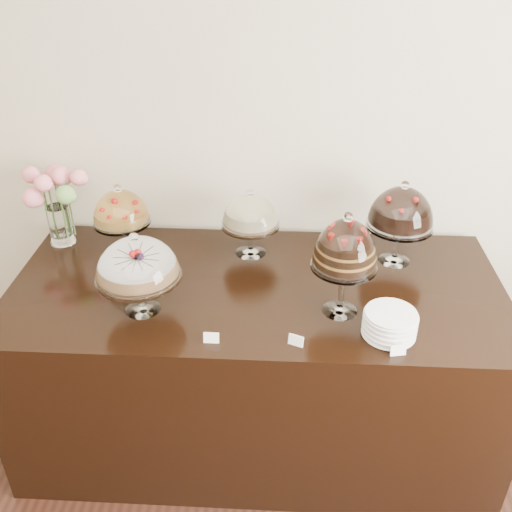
# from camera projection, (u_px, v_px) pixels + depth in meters

# --- Properties ---
(wall_back) EXTENTS (5.00, 0.04, 3.00)m
(wall_back) POSITION_uv_depth(u_px,v_px,m) (280.00, 115.00, 2.70)
(wall_back) COLOR beige
(wall_back) RESTS_ON ground
(display_counter) EXTENTS (2.20, 1.00, 0.90)m
(display_counter) POSITION_uv_depth(u_px,v_px,m) (257.00, 361.00, 2.78)
(display_counter) COLOR black
(display_counter) RESTS_ON ground
(cake_stand_sugar_sponge) EXTENTS (0.35, 0.35, 0.36)m
(cake_stand_sugar_sponge) POSITION_uv_depth(u_px,v_px,m) (137.00, 263.00, 2.27)
(cake_stand_sugar_sponge) COLOR white
(cake_stand_sugar_sponge) RESTS_ON display_counter
(cake_stand_choco_layer) EXTENTS (0.27, 0.27, 0.46)m
(cake_stand_choco_layer) POSITION_uv_depth(u_px,v_px,m) (345.00, 249.00, 2.23)
(cake_stand_choco_layer) COLOR white
(cake_stand_choco_layer) RESTS_ON display_counter
(cake_stand_cheesecake) EXTENTS (0.28, 0.28, 0.34)m
(cake_stand_cheesecake) POSITION_uv_depth(u_px,v_px,m) (250.00, 214.00, 2.68)
(cake_stand_cheesecake) COLOR white
(cake_stand_cheesecake) RESTS_ON display_counter
(cake_stand_dark_choco) EXTENTS (0.31, 0.31, 0.41)m
(cake_stand_dark_choco) POSITION_uv_depth(u_px,v_px,m) (401.00, 211.00, 2.58)
(cake_stand_dark_choco) COLOR white
(cake_stand_dark_choco) RESTS_ON display_counter
(cake_stand_fruit_tart) EXTENTS (0.27, 0.27, 0.37)m
(cake_stand_fruit_tart) POSITION_uv_depth(u_px,v_px,m) (121.00, 211.00, 2.65)
(cake_stand_fruit_tart) COLOR white
(cake_stand_fruit_tart) RESTS_ON display_counter
(flower_vase) EXTENTS (0.33, 0.29, 0.39)m
(flower_vase) POSITION_uv_depth(u_px,v_px,m) (55.00, 196.00, 2.75)
(flower_vase) COLOR white
(flower_vase) RESTS_ON display_counter
(plate_stack) EXTENTS (0.21, 0.21, 0.10)m
(plate_stack) POSITION_uv_depth(u_px,v_px,m) (390.00, 324.00, 2.22)
(plate_stack) COLOR white
(plate_stack) RESTS_ON display_counter
(price_card_left) EXTENTS (0.06, 0.02, 0.04)m
(price_card_left) POSITION_uv_depth(u_px,v_px,m) (211.00, 338.00, 2.20)
(price_card_left) COLOR white
(price_card_left) RESTS_ON display_counter
(price_card_right) EXTENTS (0.06, 0.03, 0.04)m
(price_card_right) POSITION_uv_depth(u_px,v_px,m) (398.00, 350.00, 2.14)
(price_card_right) COLOR white
(price_card_right) RESTS_ON display_counter
(price_card_extra) EXTENTS (0.06, 0.04, 0.04)m
(price_card_extra) POSITION_uv_depth(u_px,v_px,m) (296.00, 340.00, 2.18)
(price_card_extra) COLOR white
(price_card_extra) RESTS_ON display_counter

